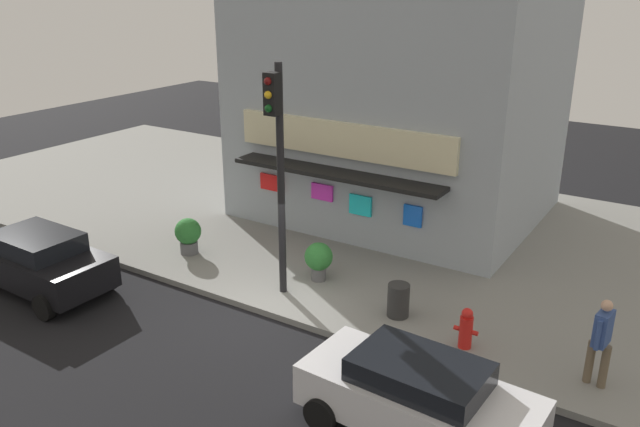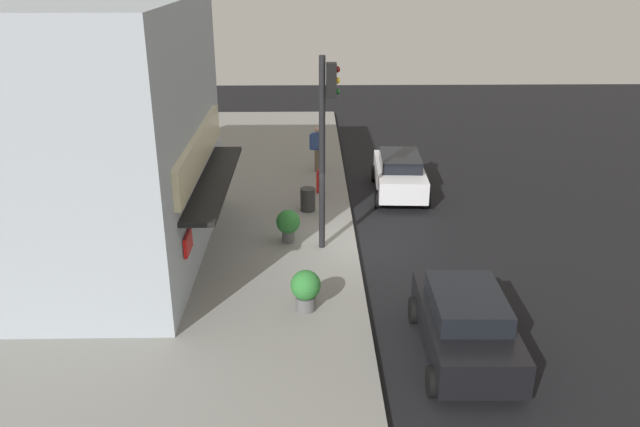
% 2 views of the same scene
% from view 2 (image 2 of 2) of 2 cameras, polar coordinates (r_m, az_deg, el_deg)
% --- Properties ---
extents(ground_plane, '(53.32, 53.32, 0.00)m').
position_cam_2_polar(ground_plane, '(19.45, 3.28, -3.06)').
color(ground_plane, black).
extents(sidewalk, '(35.55, 12.74, 0.16)m').
position_cam_2_polar(sidewalk, '(19.98, -15.27, -2.89)').
color(sidewalk, gray).
rests_on(sidewalk, ground_plane).
extents(corner_building, '(9.01, 8.14, 7.13)m').
position_cam_2_polar(corner_building, '(18.76, -22.12, 6.48)').
color(corner_building, '#9EA8B2').
rests_on(corner_building, sidewalk).
extents(traffic_light, '(0.32, 0.58, 5.66)m').
position_cam_2_polar(traffic_light, '(17.86, 0.51, 7.53)').
color(traffic_light, black).
rests_on(traffic_light, sidewalk).
extents(fire_hydrant, '(0.52, 0.28, 0.92)m').
position_cam_2_polar(fire_hydrant, '(23.35, 0.00, 2.96)').
color(fire_hydrant, red).
rests_on(fire_hydrant, sidewalk).
extents(trash_can, '(0.51, 0.51, 0.79)m').
position_cam_2_polar(trash_can, '(21.66, -1.11, 1.27)').
color(trash_can, '#2D2D2D').
rests_on(trash_can, sidewalk).
extents(pedestrian, '(0.45, 0.62, 1.82)m').
position_cam_2_polar(pedestrian, '(25.65, -0.28, 6.06)').
color(pedestrian, brown).
rests_on(pedestrian, sidewalk).
extents(potted_plant_by_doorway, '(0.73, 0.73, 1.02)m').
position_cam_2_polar(potted_plant_by_doorway, '(19.21, -2.89, -0.90)').
color(potted_plant_by_doorway, '#59595B').
rests_on(potted_plant_by_doorway, sidewalk).
extents(potted_plant_by_window, '(0.75, 0.75, 1.04)m').
position_cam_2_polar(potted_plant_by_window, '(15.56, -1.30, -6.75)').
color(potted_plant_by_window, '#59595B').
rests_on(potted_plant_by_window, sidewalk).
extents(parked_car_white, '(4.22, 2.10, 1.52)m').
position_cam_2_polar(parked_car_white, '(23.74, 7.17, 3.61)').
color(parked_car_white, silver).
rests_on(parked_car_white, ground_plane).
extents(parked_car_black, '(4.01, 2.09, 1.57)m').
position_cam_2_polar(parked_car_black, '(14.39, 12.95, -9.62)').
color(parked_car_black, black).
rests_on(parked_car_black, ground_plane).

